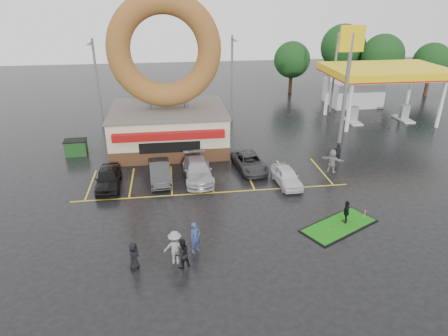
{
  "coord_description": "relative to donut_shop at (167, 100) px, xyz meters",
  "views": [
    {
      "loc": [
        -2.71,
        -21.88,
        13.41
      ],
      "look_at": [
        0.65,
        2.77,
        2.2
      ],
      "focal_mm": 32.0,
      "sensor_mm": 36.0,
      "label": 1
    }
  ],
  "objects": [
    {
      "name": "person_hoodie",
      "position": [
        0.09,
        -17.26,
        -3.5
      ],
      "size": [
        1.35,
        0.91,
        1.94
      ],
      "primitive_type": "imported",
      "rotation": [
        0.0,
        0.0,
        2.98
      ],
      "color": "gray",
      "rests_on": "ground"
    },
    {
      "name": "donut_shop",
      "position": [
        0.0,
        0.0,
        0.0
      ],
      "size": [
        10.2,
        8.7,
        13.5
      ],
      "color": "#472B19",
      "rests_on": "ground"
    },
    {
      "name": "person_walker_far",
      "position": [
        13.99,
        -5.25,
        -3.67
      ],
      "size": [
        0.63,
        0.46,
        1.59
      ],
      "primitive_type": "imported",
      "rotation": [
        0.0,
        0.0,
        3.0
      ],
      "color": "black",
      "rests_on": "ground"
    },
    {
      "name": "car_black",
      "position": [
        -4.56,
        -7.64,
        -3.73
      ],
      "size": [
        1.9,
        4.37,
        1.47
      ],
      "primitive_type": "imported",
      "rotation": [
        0.0,
        0.0,
        0.04
      ],
      "color": "black",
      "rests_on": "ground"
    },
    {
      "name": "tree_far_b",
      "position": [
        35.0,
        15.03,
        0.07
      ],
      "size": [
        4.9,
        4.9,
        7.0
      ],
      "color": "#332114",
      "rests_on": "ground"
    },
    {
      "name": "person_blackjkt",
      "position": [
        0.43,
        -17.67,
        -3.62
      ],
      "size": [
        1.03,
        0.97,
        1.7
      ],
      "primitive_type": "imported",
      "rotation": [
        0.0,
        0.0,
        3.66
      ],
      "color": "black",
      "rests_on": "ground"
    },
    {
      "name": "car_silver",
      "position": [
        2.03,
        -7.13,
        -3.72
      ],
      "size": [
        2.28,
        5.22,
        1.49
      ],
      "primitive_type": "imported",
      "rotation": [
        0.0,
        0.0,
        0.04
      ],
      "color": "#A6A7AC",
      "rests_on": "ground"
    },
    {
      "name": "shell_sign",
      "position": [
        16.0,
        -0.97,
        2.91
      ],
      "size": [
        2.2,
        0.36,
        10.6
      ],
      "color": "slate",
      "rests_on": "ground"
    },
    {
      "name": "putting_green",
      "position": [
        10.17,
        -15.01,
        -4.42
      ],
      "size": [
        5.39,
        4.21,
        0.62
      ],
      "color": "black",
      "rests_on": "ground"
    },
    {
      "name": "dumpster",
      "position": [
        -8.18,
        -0.78,
        -3.81
      ],
      "size": [
        1.86,
        1.3,
        1.3
      ],
      "primitive_type": "cube",
      "rotation": [
        0.0,
        0.0,
        0.06
      ],
      "color": "#1C491C",
      "rests_on": "ground"
    },
    {
      "name": "person_cameraman",
      "position": [
        10.67,
        -14.7,
        -3.68
      ],
      "size": [
        0.67,
        0.99,
        1.56
      ],
      "primitive_type": "imported",
      "rotation": [
        0.0,
        0.0,
        -1.92
      ],
      "color": "black",
      "rests_on": "ground"
    },
    {
      "name": "person_walker_near",
      "position": [
        12.68,
        -7.3,
        -3.5
      ],
      "size": [
        1.8,
        1.47,
        1.92
      ],
      "primitive_type": "imported",
      "rotation": [
        0.0,
        0.0,
        2.55
      ],
      "color": "gray",
      "rests_on": "ground"
    },
    {
      "name": "tree_far_a",
      "position": [
        29.0,
        17.03,
        0.72
      ],
      "size": [
        5.6,
        5.6,
        8.0
      ],
      "color": "#332114",
      "rests_on": "ground"
    },
    {
      "name": "streetlight_mid",
      "position": [
        7.0,
        7.95,
        0.32
      ],
      "size": [
        0.4,
        2.21,
        9.0
      ],
      "color": "slate",
      "rests_on": "ground"
    },
    {
      "name": "car_dgrey",
      "position": [
        -0.83,
        -7.06,
        -3.75
      ],
      "size": [
        1.78,
        4.41,
        1.42
      ],
      "primitive_type": "imported",
      "rotation": [
        0.0,
        0.0,
        0.06
      ],
      "color": "#2E2E30",
      "rests_on": "ground"
    },
    {
      "name": "tree_far_c",
      "position": [
        25.0,
        21.03,
        1.37
      ],
      "size": [
        6.3,
        6.3,
        9.0
      ],
      "color": "#332114",
      "rests_on": "ground"
    },
    {
      "name": "car_grey",
      "position": [
        6.3,
        -5.96,
        -3.83
      ],
      "size": [
        2.68,
        4.8,
        1.27
      ],
      "primitive_type": "imported",
      "rotation": [
        0.0,
        0.0,
        0.13
      ],
      "color": "#323234",
      "rests_on": "ground"
    },
    {
      "name": "tree_far_d",
      "position": [
        17.0,
        19.03,
        0.07
      ],
      "size": [
        4.9,
        4.9,
        7.0
      ],
      "color": "#332114",
      "rests_on": "ground"
    },
    {
      "name": "person_bystander",
      "position": [
        -2.06,
        -17.42,
        -3.69
      ],
      "size": [
        0.72,
        0.88,
        1.54
      ],
      "primitive_type": "imported",
      "rotation": [
        0.0,
        0.0,
        1.23
      ],
      "color": "black",
      "rests_on": "ground"
    },
    {
      "name": "ground",
      "position": [
        3.0,
        -12.97,
        -4.46
      ],
      "size": [
        120.0,
        120.0,
        0.0
      ],
      "primitive_type": "plane",
      "color": "black",
      "rests_on": "ground"
    },
    {
      "name": "car_white",
      "position": [
        8.52,
        -8.94,
        -3.81
      ],
      "size": [
        1.83,
        3.94,
        1.31
      ],
      "primitive_type": "imported",
      "rotation": [
        0.0,
        0.0,
        0.08
      ],
      "color": "silver",
      "rests_on": "ground"
    },
    {
      "name": "gas_station",
      "position": [
        23.0,
        7.97,
        -0.77
      ],
      "size": [
        12.3,
        13.65,
        5.9
      ],
      "color": "silver",
      "rests_on": "ground"
    },
    {
      "name": "streetlight_left",
      "position": [
        -7.0,
        6.95,
        0.32
      ],
      "size": [
        0.4,
        2.21,
        9.0
      ],
      "color": "slate",
      "rests_on": "ground"
    },
    {
      "name": "person_blue",
      "position": [
        1.2,
        -16.41,
        -3.55
      ],
      "size": [
        0.8,
        0.75,
        1.84
      ],
      "primitive_type": "imported",
      "rotation": [
        0.0,
        0.0,
        0.62
      ],
      "color": "navy",
      "rests_on": "ground"
    },
    {
      "name": "streetlight_right",
      "position": [
        19.0,
        8.95,
        0.32
      ],
      "size": [
        0.4,
        2.21,
        9.0
      ],
      "color": "slate",
      "rests_on": "ground"
    }
  ]
}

